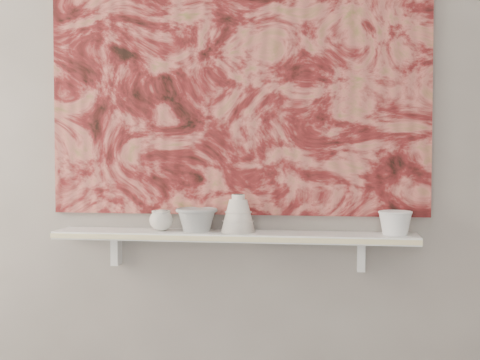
% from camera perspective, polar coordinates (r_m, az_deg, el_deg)
% --- Properties ---
extents(wall_back, '(3.60, 0.00, 3.60)m').
position_cam_1_polar(wall_back, '(2.66, -0.30, 4.82)').
color(wall_back, gray).
rests_on(wall_back, floor).
extents(shelf, '(1.40, 0.18, 0.03)m').
position_cam_1_polar(shelf, '(2.58, -0.61, -4.79)').
color(shelf, white).
rests_on(shelf, wall_back).
extents(shelf_stripe, '(1.40, 0.01, 0.02)m').
position_cam_1_polar(shelf_stripe, '(2.49, -0.94, -5.06)').
color(shelf_stripe, beige).
rests_on(shelf_stripe, shelf).
extents(bracket_left, '(0.03, 0.06, 0.12)m').
position_cam_1_polar(bracket_left, '(2.77, -10.51, -5.89)').
color(bracket_left, white).
rests_on(bracket_left, wall_back).
extents(bracket_right, '(0.03, 0.06, 0.12)m').
position_cam_1_polar(bracket_right, '(2.63, 10.30, -6.36)').
color(bracket_right, white).
rests_on(bracket_right, wall_back).
extents(painting, '(1.50, 0.02, 1.10)m').
position_cam_1_polar(painting, '(2.66, -0.34, 8.93)').
color(painting, maroon).
rests_on(painting, wall_back).
extents(house_motif, '(0.09, 0.00, 0.08)m').
position_cam_1_polar(house_motif, '(2.60, 9.48, 2.23)').
color(house_motif, black).
rests_on(house_motif, painting).
extents(bowl_grey, '(0.17, 0.17, 0.09)m').
position_cam_1_polar(bowl_grey, '(2.60, -3.71, -3.37)').
color(bowl_grey, gray).
rests_on(bowl_grey, shelf).
extents(cup_cream, '(0.11, 0.11, 0.08)m').
position_cam_1_polar(cup_cream, '(2.63, -6.75, -3.42)').
color(cup_cream, beige).
rests_on(cup_cream, shelf).
extents(bell_vessel, '(0.17, 0.17, 0.15)m').
position_cam_1_polar(bell_vessel, '(2.57, -0.15, -2.85)').
color(bell_vessel, white).
rests_on(bell_vessel, shelf).
extents(bowl_white, '(0.15, 0.15, 0.09)m').
position_cam_1_polar(bowl_white, '(2.55, 13.11, -3.57)').
color(bowl_white, silver).
rests_on(bowl_white, shelf).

